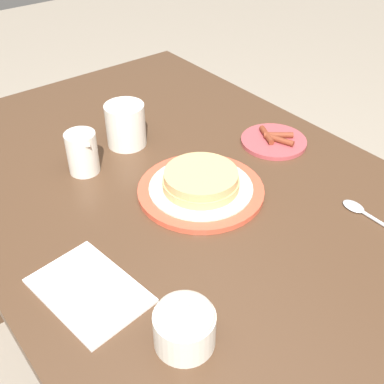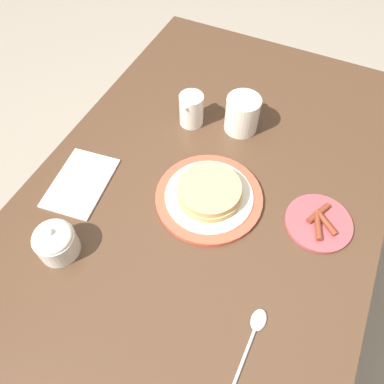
% 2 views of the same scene
% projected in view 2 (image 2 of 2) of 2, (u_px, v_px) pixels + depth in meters
% --- Properties ---
extents(ground_plane, '(8.00, 8.00, 0.00)m').
position_uv_depth(ground_plane, '(200.00, 293.00, 1.55)').
color(ground_plane, gray).
extents(dining_table, '(1.35, 0.85, 0.74)m').
position_uv_depth(dining_table, '(204.00, 216.00, 1.04)').
color(dining_table, '#4C3321').
rests_on(dining_table, ground_plane).
extents(pancake_plate, '(0.26, 0.26, 0.05)m').
position_uv_depth(pancake_plate, '(209.00, 194.00, 0.91)').
color(pancake_plate, '#DB5138').
rests_on(pancake_plate, dining_table).
extents(side_plate_bacon, '(0.16, 0.16, 0.02)m').
position_uv_depth(side_plate_bacon, '(319.00, 222.00, 0.88)').
color(side_plate_bacon, '#B2474C').
rests_on(side_plate_bacon, dining_table).
extents(coffee_mug, '(0.13, 0.09, 0.10)m').
position_uv_depth(coffee_mug, '(242.00, 113.00, 1.02)').
color(coffee_mug, silver).
rests_on(coffee_mug, dining_table).
extents(creamer_pitcher, '(0.11, 0.07, 0.10)m').
position_uv_depth(creamer_pitcher, '(191.00, 109.00, 1.03)').
color(creamer_pitcher, silver).
rests_on(creamer_pitcher, dining_table).
extents(sugar_bowl, '(0.09, 0.09, 0.09)m').
position_uv_depth(sugar_bowl, '(55.00, 241.00, 0.81)').
color(sugar_bowl, silver).
rests_on(sugar_bowl, dining_table).
extents(napkin, '(0.21, 0.16, 0.01)m').
position_uv_depth(napkin, '(81.00, 183.00, 0.95)').
color(napkin, white).
rests_on(napkin, dining_table).
extents(spoon, '(0.17, 0.03, 0.01)m').
position_uv_depth(spoon, '(254.00, 333.00, 0.74)').
color(spoon, silver).
rests_on(spoon, dining_table).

